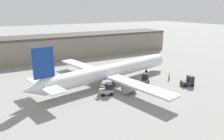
# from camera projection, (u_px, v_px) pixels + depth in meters

# --- Properties ---
(ground_plane) EXTENTS (400.00, 400.00, 0.00)m
(ground_plane) POSITION_uv_depth(u_px,v_px,m) (112.00, 82.00, 53.06)
(ground_plane) COLOR gray
(terminal_building) EXTENTS (87.66, 12.65, 8.13)m
(terminal_building) POSITION_uv_depth(u_px,v_px,m) (59.00, 46.00, 78.84)
(terminal_building) COLOR gray
(terminal_building) RESTS_ON ground_plane
(airplane) EXTENTS (41.42, 37.56, 10.52)m
(airplane) POSITION_uv_depth(u_px,v_px,m) (109.00, 72.00, 51.65)
(airplane) COLOR white
(airplane) RESTS_ON ground_plane
(ground_crew_worker) EXTENTS (0.40, 0.40, 1.80)m
(ground_crew_worker) POSITION_uv_depth(u_px,v_px,m) (169.00, 76.00, 54.83)
(ground_crew_worker) COLOR #1E2338
(ground_crew_worker) RESTS_ON ground_plane
(baggage_tug) EXTENTS (3.35, 3.30, 2.45)m
(baggage_tug) POSITION_uv_depth(u_px,v_px,m) (145.00, 80.00, 51.58)
(baggage_tug) COLOR #2D2D33
(baggage_tug) RESTS_ON ground_plane
(belt_loader_truck) EXTENTS (2.93, 2.60, 2.42)m
(belt_loader_truck) POSITION_uv_depth(u_px,v_px,m) (107.00, 90.00, 45.21)
(belt_loader_truck) COLOR #B2B2B7
(belt_loader_truck) RESTS_ON ground_plane
(pushback_tug) EXTENTS (3.12, 2.88, 2.40)m
(pushback_tug) POSITION_uv_depth(u_px,v_px,m) (188.00, 81.00, 50.45)
(pushback_tug) COLOR #2D2D33
(pushback_tug) RESTS_ON ground_plane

